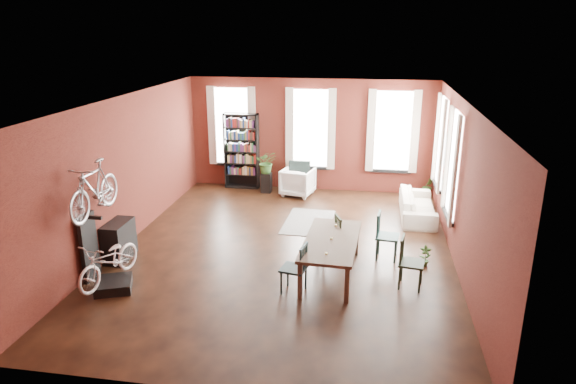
% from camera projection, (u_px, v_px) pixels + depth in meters
% --- Properties ---
extents(room, '(9.00, 9.04, 3.22)m').
position_uv_depth(room, '(300.00, 148.00, 10.83)').
color(room, black).
rests_on(room, ground).
extents(dining_table, '(1.08, 2.20, 0.74)m').
position_uv_depth(dining_table, '(331.00, 257.00, 9.83)').
color(dining_table, '#46372A').
rests_on(dining_table, ground).
extents(dining_chair_a, '(0.50, 0.50, 0.93)m').
position_uv_depth(dining_chair_a, '(294.00, 268.00, 9.16)').
color(dining_chair_a, '#163032').
rests_on(dining_chair_a, ground).
extents(dining_chair_b, '(0.55, 0.55, 0.91)m').
position_uv_depth(dining_chair_b, '(329.00, 238.00, 10.46)').
color(dining_chair_b, '#1F2F1C').
rests_on(dining_chair_b, ground).
extents(dining_chair_c, '(0.51, 0.51, 0.96)m').
position_uv_depth(dining_chair_c, '(412.00, 263.00, 9.33)').
color(dining_chair_c, black).
rests_on(dining_chair_c, ground).
extents(dining_chair_d, '(0.50, 0.50, 0.98)m').
position_uv_depth(dining_chair_d, '(387.00, 236.00, 10.48)').
color(dining_chair_d, '#1C3D3B').
rests_on(dining_chair_d, ground).
extents(bookshelf, '(1.00, 0.32, 2.20)m').
position_uv_depth(bookshelf, '(242.00, 151.00, 14.96)').
color(bookshelf, black).
rests_on(bookshelf, ground).
extents(white_armchair, '(0.98, 0.94, 0.85)m').
position_uv_depth(white_armchair, '(298.00, 180.00, 14.47)').
color(white_armchair, white).
rests_on(white_armchair, ground).
extents(cream_sofa, '(0.61, 2.08, 0.81)m').
position_uv_depth(cream_sofa, '(418.00, 201.00, 12.81)').
color(cream_sofa, beige).
rests_on(cream_sofa, ground).
extents(striped_rug, '(1.19, 1.84, 0.01)m').
position_uv_depth(striped_rug, '(309.00, 222.00, 12.57)').
color(striped_rug, black).
rests_on(striped_rug, ground).
extents(bike_trainer, '(0.82, 0.82, 0.18)m').
position_uv_depth(bike_trainer, '(114.00, 285.00, 9.35)').
color(bike_trainer, black).
rests_on(bike_trainer, ground).
extents(bike_wall_rack, '(0.16, 0.60, 1.30)m').
position_uv_depth(bike_wall_rack, '(89.00, 247.00, 9.59)').
color(bike_wall_rack, black).
rests_on(bike_wall_rack, ground).
extents(console_table, '(0.40, 0.80, 0.80)m').
position_uv_depth(console_table, '(119.00, 241.00, 10.50)').
color(console_table, black).
rests_on(console_table, ground).
extents(plant_stand, '(0.29, 0.29, 0.56)m').
position_uv_depth(plant_stand, '(266.00, 183.00, 14.75)').
color(plant_stand, black).
rests_on(plant_stand, ground).
extents(plant_by_sofa, '(0.44, 0.65, 0.27)m').
position_uv_depth(plant_by_sofa, '(428.00, 192.00, 14.43)').
color(plant_by_sofa, '#345C24').
rests_on(plant_by_sofa, ground).
extents(plant_small, '(0.28, 0.46, 0.16)m').
position_uv_depth(plant_small, '(425.00, 262.00, 10.26)').
color(plant_small, '#346127').
rests_on(plant_small, ground).
extents(bicycle_floor, '(0.69, 0.90, 1.54)m').
position_uv_depth(bicycle_floor, '(107.00, 242.00, 9.07)').
color(bicycle_floor, silver).
rests_on(bicycle_floor, bike_trainer).
extents(bicycle_hung, '(0.47, 1.00, 1.66)m').
position_uv_depth(bicycle_hung, '(92.00, 171.00, 9.10)').
color(bicycle_hung, '#A5A8AD').
rests_on(bicycle_hung, bike_wall_rack).
extents(plant_on_stand, '(0.73, 0.77, 0.51)m').
position_uv_depth(plant_on_stand, '(267.00, 165.00, 14.61)').
color(plant_on_stand, '#305A24').
rests_on(plant_on_stand, plant_stand).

